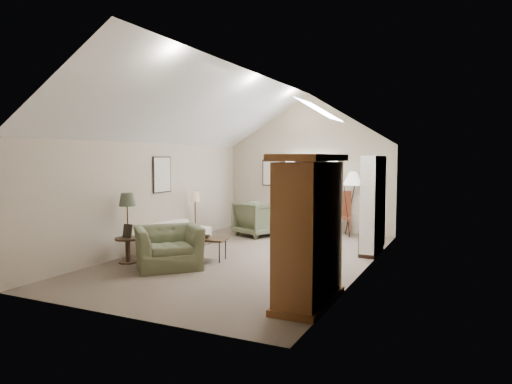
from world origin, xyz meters
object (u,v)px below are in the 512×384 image
at_px(armchair_far, 258,219).
at_px(side_chair, 342,214).
at_px(armchair_near, 168,247).
at_px(coffee_table, 205,249).
at_px(side_table, 128,250).
at_px(armoire, 309,230).
at_px(sofa, 170,236).

bearing_deg(armchair_far, side_chair, -131.20).
bearing_deg(armchair_near, coffee_table, 25.76).
xyz_separation_m(coffee_table, side_table, (-1.29, -0.91, 0.03)).
relative_size(coffee_table, side_table, 1.76).
distance_m(side_table, side_chair, 6.00).
xyz_separation_m(armchair_near, side_chair, (2.15, 5.06, 0.21)).
bearing_deg(armoire, coffee_table, 147.74).
relative_size(sofa, side_chair, 1.69).
bearing_deg(side_chair, armoire, -91.77).
distance_m(armchair_near, coffee_table, 0.94).
bearing_deg(armchair_far, coffee_table, 118.11).
height_order(sofa, side_table, sofa).
height_order(armchair_near, armchair_far, armchair_far).
bearing_deg(side_chair, armchair_near, -124.85).
xyz_separation_m(armoire, side_table, (-4.21, 0.93, -0.84)).
distance_m(armoire, side_table, 4.39).
relative_size(armchair_near, armchair_far, 1.20).
height_order(armoire, side_table, armoire).
height_order(sofa, armchair_near, armchair_near).
xyz_separation_m(armchair_far, side_table, (-1.03, -4.09, -0.21)).
relative_size(armoire, side_chair, 1.79).
relative_size(armchair_far, side_chair, 0.85).
bearing_deg(side_chair, sofa, -144.69).
bearing_deg(armchair_near, armchair_far, 44.25).
xyz_separation_m(armchair_near, side_table, (-0.99, -0.03, -0.14)).
height_order(armoire, armchair_far, armoire).
height_order(armoire, armchair_near, armoire).
bearing_deg(armchair_far, sofa, 88.98).
bearing_deg(armoire, armchair_near, 163.31).
bearing_deg(armchair_near, armoire, -61.83).
xyz_separation_m(side_table, side_chair, (3.14, 5.09, 0.35)).
relative_size(armoire, coffee_table, 2.39).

